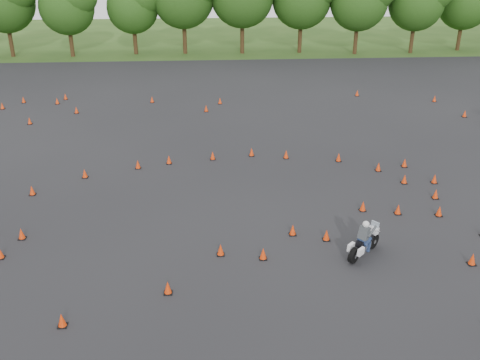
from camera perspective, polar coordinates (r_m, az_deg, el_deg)
The scene contains 5 objects.
ground at distance 21.45m, azimuth 0.73°, elevation -7.30°, with size 140.00×140.00×0.00m, color #2D5119.
asphalt_pad at distance 26.73m, azimuth -0.29°, elevation -0.59°, with size 62.00×62.00×0.00m, color black.
treeline at distance 54.19m, azimuth 0.42°, elevation 17.10°, with size 87.01×32.19×10.47m.
traffic_cones at distance 26.08m, azimuth -0.89°, elevation -0.71°, with size 36.36×32.89×0.45m.
rider_grey at distance 21.17m, azimuth 13.12°, elevation -5.95°, with size 2.06×0.63×1.59m, color #3B3F43, non-canonical shape.
Camera 1 is at (-1.52, -18.24, 11.18)m, focal length 40.00 mm.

